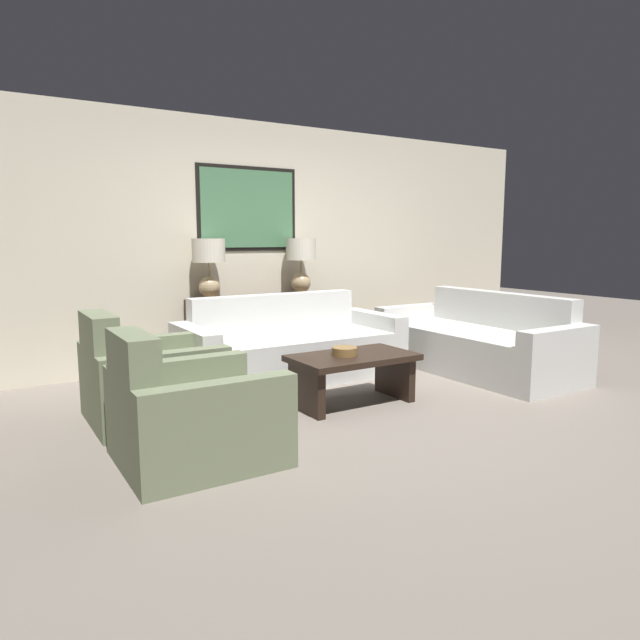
{
  "coord_description": "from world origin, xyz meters",
  "views": [
    {
      "loc": [
        -2.68,
        -3.51,
        1.39
      ],
      "look_at": [
        -0.0,
        0.83,
        0.65
      ],
      "focal_mm": 32.0,
      "sensor_mm": 36.0,
      "label": 1
    }
  ],
  "objects_px": {
    "table_lamp_left": "(209,262)",
    "armchair_near_camera": "(192,417)",
    "decorative_bowl": "(345,351)",
    "couch_by_back_wall": "(290,350)",
    "coffee_table": "(353,369)",
    "console_table": "(258,331)",
    "couch_by_side": "(476,344)",
    "armchair_near_back_wall": "(149,383)",
    "table_lamp_right": "(301,260)"
  },
  "relations": [
    {
      "from": "couch_by_side",
      "to": "coffee_table",
      "type": "height_order",
      "value": "couch_by_side"
    },
    {
      "from": "couch_by_side",
      "to": "decorative_bowl",
      "type": "relative_size",
      "value": 10.29
    },
    {
      "from": "couch_by_back_wall",
      "to": "decorative_bowl",
      "type": "distance_m",
      "value": 1.09
    },
    {
      "from": "decorative_bowl",
      "to": "armchair_near_camera",
      "type": "distance_m",
      "value": 1.58
    },
    {
      "from": "couch_by_back_wall",
      "to": "armchair_near_camera",
      "type": "xyz_separation_m",
      "value": [
        -1.56,
        -1.58,
        0.0
      ]
    },
    {
      "from": "coffee_table",
      "to": "armchair_near_back_wall",
      "type": "xyz_separation_m",
      "value": [
        -1.56,
        0.5,
        -0.02
      ]
    },
    {
      "from": "table_lamp_right",
      "to": "armchair_near_camera",
      "type": "bearing_deg",
      "value": -132.35
    },
    {
      "from": "couch_by_side",
      "to": "decorative_bowl",
      "type": "height_order",
      "value": "couch_by_side"
    },
    {
      "from": "table_lamp_right",
      "to": "couch_by_side",
      "type": "relative_size",
      "value": 0.29
    },
    {
      "from": "couch_by_side",
      "to": "armchair_near_camera",
      "type": "distance_m",
      "value": 3.47
    },
    {
      "from": "armchair_near_back_wall",
      "to": "console_table",
      "type": "bearing_deg",
      "value": 40.31
    },
    {
      "from": "couch_by_back_wall",
      "to": "coffee_table",
      "type": "relative_size",
      "value": 2.12
    },
    {
      "from": "couch_by_back_wall",
      "to": "table_lamp_left",
      "type": "bearing_deg",
      "value": 126.74
    },
    {
      "from": "console_table",
      "to": "armchair_near_camera",
      "type": "height_order",
      "value": "armchair_near_camera"
    },
    {
      "from": "couch_by_side",
      "to": "armchair_near_back_wall",
      "type": "distance_m",
      "value": 3.38
    },
    {
      "from": "table_lamp_right",
      "to": "armchair_near_back_wall",
      "type": "distance_m",
      "value": 2.63
    },
    {
      "from": "couch_by_side",
      "to": "armchair_near_back_wall",
      "type": "height_order",
      "value": "armchair_near_back_wall"
    },
    {
      "from": "decorative_bowl",
      "to": "armchair_near_back_wall",
      "type": "xyz_separation_m",
      "value": [
        -1.49,
        0.48,
        -0.17
      ]
    },
    {
      "from": "table_lamp_right",
      "to": "table_lamp_left",
      "type": "bearing_deg",
      "value": 180.0
    },
    {
      "from": "table_lamp_left",
      "to": "table_lamp_right",
      "type": "height_order",
      "value": "same"
    },
    {
      "from": "console_table",
      "to": "coffee_table",
      "type": "relative_size",
      "value": 1.49
    },
    {
      "from": "table_lamp_right",
      "to": "decorative_bowl",
      "type": "bearing_deg",
      "value": -109.04
    },
    {
      "from": "console_table",
      "to": "coffee_table",
      "type": "xyz_separation_m",
      "value": [
        -0.0,
        -1.82,
        -0.07
      ]
    },
    {
      "from": "table_lamp_left",
      "to": "couch_by_back_wall",
      "type": "xyz_separation_m",
      "value": [
        0.55,
        -0.74,
        -0.86
      ]
    },
    {
      "from": "armchair_near_back_wall",
      "to": "armchair_near_camera",
      "type": "height_order",
      "value": "same"
    },
    {
      "from": "decorative_bowl",
      "to": "console_table",
      "type": "bearing_deg",
      "value": 87.63
    },
    {
      "from": "couch_by_back_wall",
      "to": "decorative_bowl",
      "type": "relative_size",
      "value": 10.29
    },
    {
      "from": "couch_by_back_wall",
      "to": "coffee_table",
      "type": "distance_m",
      "value": 1.08
    },
    {
      "from": "armchair_near_back_wall",
      "to": "armchair_near_camera",
      "type": "distance_m",
      "value": 0.99
    },
    {
      "from": "table_lamp_right",
      "to": "couch_by_back_wall",
      "type": "distance_m",
      "value": 1.26
    },
    {
      "from": "couch_by_back_wall",
      "to": "armchair_near_camera",
      "type": "relative_size",
      "value": 2.32
    },
    {
      "from": "console_table",
      "to": "table_lamp_left",
      "type": "xyz_separation_m",
      "value": [
        -0.55,
        0.0,
        0.77
      ]
    },
    {
      "from": "couch_by_side",
      "to": "coffee_table",
      "type": "xyz_separation_m",
      "value": [
        -1.81,
        -0.33,
        0.02
      ]
    },
    {
      "from": "table_lamp_left",
      "to": "armchair_near_camera",
      "type": "distance_m",
      "value": 2.67
    },
    {
      "from": "couch_by_side",
      "to": "armchair_near_camera",
      "type": "bearing_deg",
      "value": -166.31
    },
    {
      "from": "couch_by_side",
      "to": "armchair_near_camera",
      "type": "xyz_separation_m",
      "value": [
        -3.37,
        -0.82,
        0.0
      ]
    },
    {
      "from": "couch_by_side",
      "to": "armchair_near_camera",
      "type": "height_order",
      "value": "armchair_near_camera"
    },
    {
      "from": "table_lamp_left",
      "to": "console_table",
      "type": "bearing_deg",
      "value": 0.0
    },
    {
      "from": "console_table",
      "to": "table_lamp_right",
      "type": "xyz_separation_m",
      "value": [
        0.55,
        0.0,
        0.77
      ]
    },
    {
      "from": "console_table",
      "to": "couch_by_back_wall",
      "type": "relative_size",
      "value": 0.7
    },
    {
      "from": "couch_by_back_wall",
      "to": "armchair_near_back_wall",
      "type": "relative_size",
      "value": 2.32
    },
    {
      "from": "table_lamp_left",
      "to": "decorative_bowl",
      "type": "height_order",
      "value": "table_lamp_left"
    },
    {
      "from": "table_lamp_left",
      "to": "armchair_near_camera",
      "type": "height_order",
      "value": "table_lamp_left"
    },
    {
      "from": "decorative_bowl",
      "to": "couch_by_back_wall",
      "type": "bearing_deg",
      "value": 86.01
    },
    {
      "from": "console_table",
      "to": "armchair_near_camera",
      "type": "xyz_separation_m",
      "value": [
        -1.56,
        -2.31,
        -0.09
      ]
    },
    {
      "from": "console_table",
      "to": "table_lamp_left",
      "type": "relative_size",
      "value": 2.41
    },
    {
      "from": "console_table",
      "to": "armchair_near_camera",
      "type": "bearing_deg",
      "value": -124.0
    },
    {
      "from": "decorative_bowl",
      "to": "armchair_near_back_wall",
      "type": "relative_size",
      "value": 0.23
    },
    {
      "from": "console_table",
      "to": "couch_by_side",
      "type": "distance_m",
      "value": 2.35
    },
    {
      "from": "couch_by_side",
      "to": "armchair_near_camera",
      "type": "relative_size",
      "value": 2.32
    }
  ]
}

